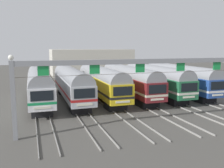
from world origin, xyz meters
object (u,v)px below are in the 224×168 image
(commuter_train_blue, at_px, (179,78))
(commuter_train_maroon, at_px, (129,80))
(commuter_train_white, at_px, (39,84))
(commuter_train_green, at_px, (155,79))
(catenary_gantry, at_px, (161,70))
(commuter_train_stainless, at_px, (71,82))
(commuter_train_yellow, at_px, (101,81))

(commuter_train_blue, bearing_deg, commuter_train_maroon, 180.00)
(commuter_train_white, bearing_deg, commuter_train_maroon, 0.00)
(commuter_train_white, distance_m, commuter_train_blue, 21.72)
(commuter_train_green, xyz_separation_m, catenary_gantry, (-6.52, -13.50, 2.69))
(commuter_train_white, relative_size, commuter_train_green, 1.00)
(commuter_train_white, bearing_deg, commuter_train_green, 0.00)
(commuter_train_stainless, distance_m, catenary_gantry, 15.23)
(commuter_train_stainless, distance_m, commuter_train_maroon, 8.69)
(commuter_train_stainless, height_order, catenary_gantry, catenary_gantry)
(commuter_train_green, relative_size, commuter_train_blue, 1.00)
(commuter_train_stainless, height_order, commuter_train_green, same)
(commuter_train_white, xyz_separation_m, commuter_train_maroon, (13.03, 0.00, 0.00))
(commuter_train_stainless, xyz_separation_m, commuter_train_yellow, (4.34, 0.00, 0.00))
(commuter_train_white, xyz_separation_m, commuter_train_stainless, (4.34, 0.00, 0.00))
(commuter_train_green, bearing_deg, commuter_train_maroon, 180.00)
(commuter_train_yellow, bearing_deg, commuter_train_blue, 0.00)
(commuter_train_white, bearing_deg, commuter_train_blue, 0.00)
(commuter_train_stainless, distance_m, commuter_train_yellow, 4.34)
(commuter_train_white, xyz_separation_m, commuter_train_blue, (21.72, 0.00, 0.00))
(commuter_train_yellow, bearing_deg, commuter_train_white, 180.00)
(commuter_train_blue, bearing_deg, commuter_train_white, 180.00)
(commuter_train_maroon, height_order, commuter_train_blue, same)
(commuter_train_white, relative_size, commuter_train_yellow, 1.00)
(commuter_train_green, distance_m, commuter_train_blue, 4.34)
(commuter_train_blue, distance_m, catenary_gantry, 17.53)
(commuter_train_maroon, xyz_separation_m, catenary_gantry, (-2.17, -13.50, 2.69))
(commuter_train_yellow, distance_m, catenary_gantry, 13.93)
(commuter_train_stainless, height_order, commuter_train_yellow, same)
(commuter_train_yellow, xyz_separation_m, catenary_gantry, (2.17, -13.50, 2.69))
(commuter_train_white, relative_size, commuter_train_stainless, 1.00)
(commuter_train_maroon, bearing_deg, commuter_train_green, 0.00)
(commuter_train_maroon, relative_size, commuter_train_green, 1.00)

